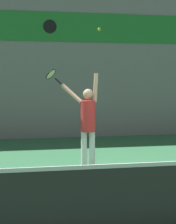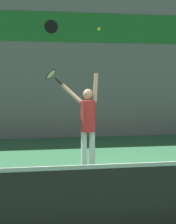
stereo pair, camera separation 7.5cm
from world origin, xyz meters
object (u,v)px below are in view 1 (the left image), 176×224
Objects in this scene: scoreboard_clock at (50,27)px; tennis_racket at (52,75)px; tennis_ball at (99,29)px; tennis_player at (88,120)px.

scoreboard_clock is 4.00m from tennis_racket.
tennis_ball is (0.88, -4.16, -0.74)m from scoreboard_clock.
scoreboard_clock is at bearing 99.05° from tennis_player.
tennis_player is 4.99× the size of tennis_racket.
tennis_player is 1.33m from tennis_racket.
tennis_racket is 1.48m from tennis_ball.
tennis_ball reaches higher than tennis_player.
tennis_ball is at bearing -28.62° from tennis_racket.
scoreboard_clock is 1.05× the size of tennis_racket.
tennis_player is 31.65× the size of tennis_ball.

